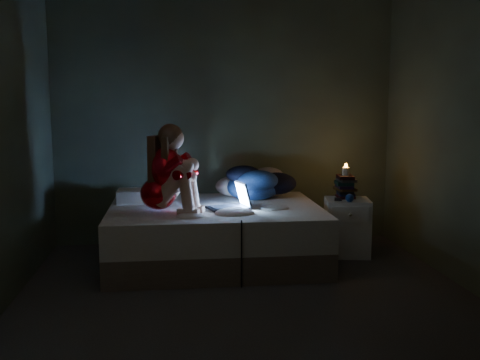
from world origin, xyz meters
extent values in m
cube|color=#272423|center=(0.00, 0.00, -0.01)|extent=(3.60, 3.80, 0.02)
cube|color=#34392E|center=(0.00, 1.91, 1.30)|extent=(3.60, 0.02, 2.60)
cube|color=#34392E|center=(0.00, -1.91, 1.30)|extent=(3.60, 0.02, 2.60)
cube|color=white|center=(-0.89, 1.42, 0.60)|extent=(0.42, 0.30, 0.12)
cube|color=silver|center=(1.14, 1.19, 0.28)|extent=(0.48, 0.44, 0.56)
cylinder|color=beige|center=(1.14, 1.28, 0.82)|extent=(0.07, 0.07, 0.08)
cube|color=black|center=(1.04, 1.15, 0.57)|extent=(0.09, 0.15, 0.01)
sphere|color=navy|center=(1.14, 1.03, 0.60)|extent=(0.08, 0.08, 0.08)
camera|label=1|loc=(-0.55, -4.03, 1.53)|focal=41.70mm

